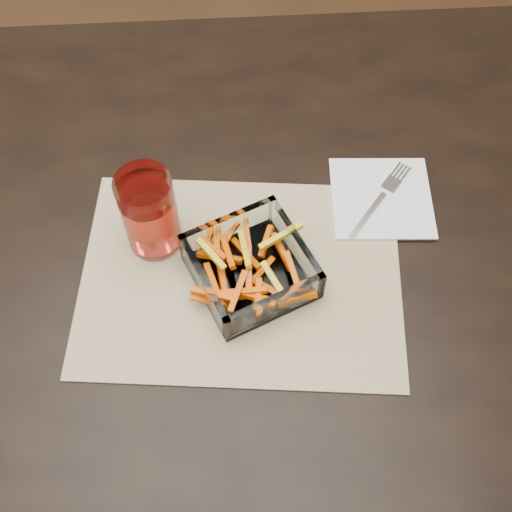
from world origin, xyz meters
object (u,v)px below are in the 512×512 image
at_px(tumbler, 150,215).
at_px(fork, 381,197).
at_px(dining_table, 182,251).
at_px(glass_bowl, 251,268).

height_order(tumbler, fork, tumbler).
distance_m(dining_table, tumbler, 0.16).
distance_m(glass_bowl, fork, 0.24).
bearing_deg(tumbler, glass_bowl, -27.88).
distance_m(dining_table, fork, 0.33).
bearing_deg(glass_bowl, dining_table, 135.78).
bearing_deg(dining_table, fork, 3.32).
bearing_deg(fork, glass_bowl, -110.25).
height_order(dining_table, glass_bowl, glass_bowl).
bearing_deg(glass_bowl, tumbler, 152.12).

